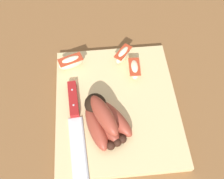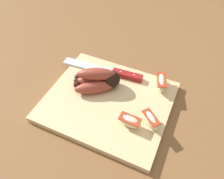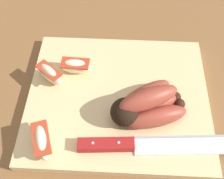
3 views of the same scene
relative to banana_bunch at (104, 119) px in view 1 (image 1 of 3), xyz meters
name	(u,v)px [view 1 (image 1 of 3)]	position (x,y,z in m)	size (l,w,h in m)	color
ground_plane	(124,102)	(-0.06, 0.06, -0.05)	(6.00, 6.00, 0.00)	brown
cutting_board	(117,105)	(-0.05, 0.04, -0.04)	(0.36, 0.31, 0.02)	#DBBC84
banana_bunch	(104,119)	(0.00, 0.00, 0.00)	(0.15, 0.13, 0.07)	black
chefs_knife	(75,117)	(-0.02, -0.07, -0.02)	(0.28, 0.05, 0.02)	silver
apple_wedge_near	(71,62)	(-0.18, -0.08, -0.01)	(0.05, 0.08, 0.04)	beige
apple_wedge_middle	(123,55)	(-0.19, 0.07, -0.01)	(0.06, 0.06, 0.04)	beige
apple_wedge_far	(134,69)	(-0.14, 0.09, -0.01)	(0.06, 0.03, 0.03)	beige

